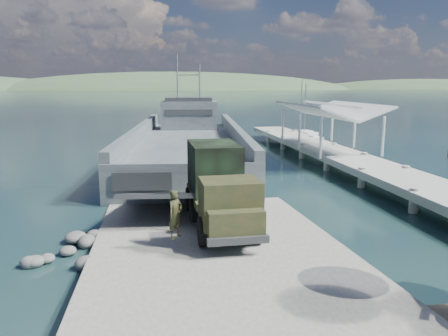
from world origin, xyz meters
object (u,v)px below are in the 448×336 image
pier (332,146)px  soldier (176,224)px  sailboat_far (301,137)px  sailboat_near (305,138)px  military_truck (219,186)px  landing_craft (188,150)px

pier → soldier: (-14.67, -19.02, -0.13)m
sailboat_far → sailboat_near: bearing=-94.4°
military_truck → sailboat_far: bearing=63.8°
sailboat_near → sailboat_far: (-0.02, 1.41, 0.02)m
pier → sailboat_near: bearing=78.7°
landing_craft → sailboat_near: landing_craft is taller
soldier → sailboat_near: bearing=20.0°
landing_craft → military_truck: bearing=-85.1°
soldier → sailboat_far: 39.84m
pier → sailboat_near: size_ratio=6.14×
pier → landing_craft: bearing=160.0°
landing_craft → sailboat_far: landing_craft is taller
sailboat_near → sailboat_far: bearing=78.2°
military_truck → sailboat_far: sailboat_far is taller
military_truck → soldier: size_ratio=4.04×
soldier → sailboat_far: (17.69, 35.68, -1.06)m
pier → sailboat_far: 16.97m
sailboat_near → pier: bearing=-113.8°
landing_craft → military_truck: 20.83m
soldier → sailboat_near: 38.59m
soldier → sailboat_far: sailboat_far is taller
military_truck → landing_craft: bearing=88.2°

